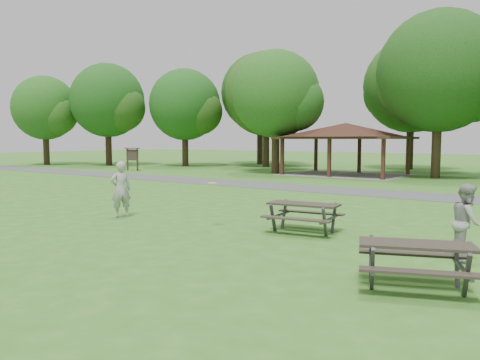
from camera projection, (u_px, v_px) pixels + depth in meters
ground at (120, 238)px, 12.26m from camera, size 160.00×160.00×0.00m
asphalt_path at (340, 190)px, 23.58m from camera, size 120.00×3.20×0.02m
pavilion at (346, 133)px, 33.72m from camera, size 8.60×7.01×3.76m
notice_board at (132, 155)px, 38.35m from camera, size 1.60×0.30×1.88m
tree_row_a at (108, 103)px, 45.79m from camera, size 7.56×7.20×9.97m
tree_row_b at (186, 107)px, 44.58m from camera, size 7.14×6.80×9.28m
tree_row_c at (267, 96)px, 43.25m from camera, size 8.19×7.80×10.67m
tree_row_d at (277, 97)px, 35.16m from camera, size 6.93×6.60×9.27m
tree_row_e at (441, 75)px, 30.67m from camera, size 8.40×8.00×11.02m
tree_deep_a at (261, 95)px, 47.77m from camera, size 8.40×8.00×11.38m
tree_deep_b at (413, 88)px, 39.46m from camera, size 8.40×8.00×11.13m
tree_flank_left at (46, 110)px, 46.92m from camera, size 6.72×6.40×8.93m
picnic_table_middle at (303, 210)px, 13.00m from camera, size 2.13×1.81×0.84m
picnic_table_far at (416, 254)px, 8.08m from camera, size 2.34×2.13×0.83m
frisbee_in_flight at (212, 183)px, 13.47m from camera, size 0.30×0.30×0.02m
frisbee_thrower at (121, 189)px, 15.48m from camera, size 0.69×0.80×1.86m
frisbee_catcher at (467, 222)px, 9.97m from camera, size 0.79×0.92×1.65m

